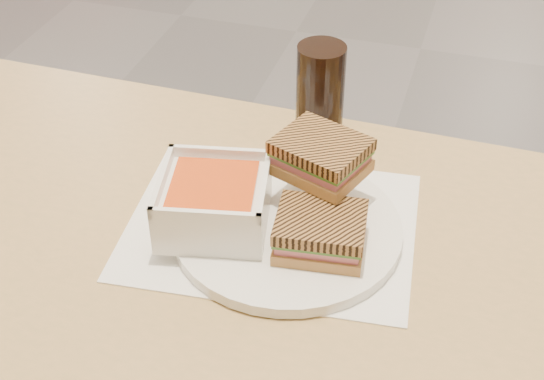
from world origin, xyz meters
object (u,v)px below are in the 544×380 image
(main_table, at_px, (195,309))
(cola_glass, at_px, (320,94))
(panini_lower, at_px, (320,232))
(plate, at_px, (287,229))
(soup_bowl, at_px, (214,203))

(main_table, distance_m, cola_glass, 0.36)
(main_table, xyz_separation_m, panini_lower, (0.16, 0.03, 0.16))
(plate, height_order, panini_lower, panini_lower)
(plate, xyz_separation_m, panini_lower, (0.05, -0.03, 0.03))
(soup_bowl, height_order, cola_glass, cola_glass)
(plate, bearing_deg, panini_lower, -29.79)
(soup_bowl, bearing_deg, plate, 13.64)
(soup_bowl, bearing_deg, panini_lower, -2.57)
(cola_glass, bearing_deg, plate, -85.62)
(plate, height_order, soup_bowl, soup_bowl)
(soup_bowl, bearing_deg, cola_glass, 73.84)
(main_table, bearing_deg, plate, 27.35)
(main_table, relative_size, panini_lower, 10.29)
(main_table, bearing_deg, cola_glass, 71.76)
(main_table, distance_m, plate, 0.18)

